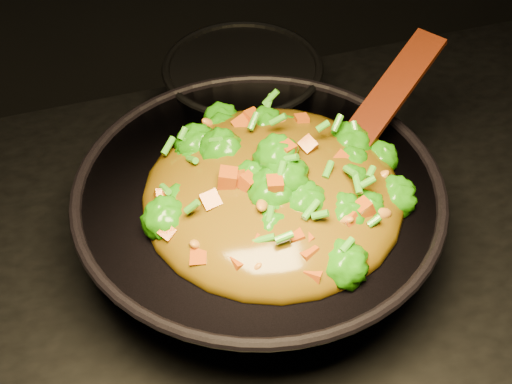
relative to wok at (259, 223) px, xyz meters
name	(u,v)px	position (x,y,z in m)	size (l,w,h in m)	color
wok	(259,223)	(0.00, 0.00, 0.00)	(0.39, 0.39, 0.11)	black
stir_fry	(273,167)	(0.01, -0.02, 0.10)	(0.28, 0.28, 0.10)	#237908
spatula	(373,117)	(0.14, 0.03, 0.10)	(0.25, 0.04, 0.01)	#371606
back_pot	(243,99)	(0.05, 0.22, 0.00)	(0.20, 0.20, 0.12)	black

